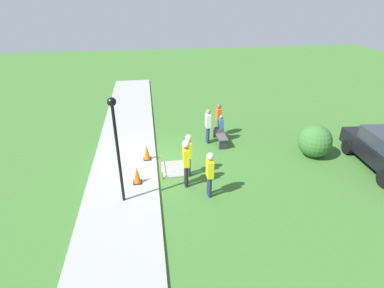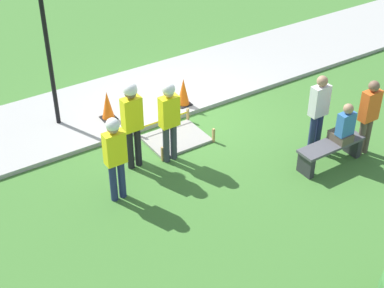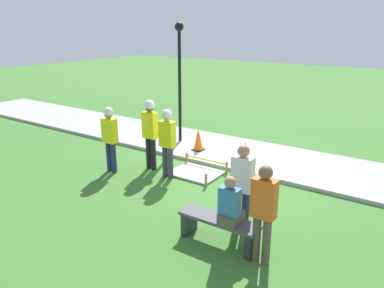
% 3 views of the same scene
% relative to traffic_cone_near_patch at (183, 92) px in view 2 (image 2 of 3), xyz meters
% --- Properties ---
extents(ground_plane, '(60.00, 60.00, 0.00)m').
position_rel_traffic_cone_near_patch_xyz_m(ground_plane, '(0.26, 0.39, -0.44)').
color(ground_plane, '#3D702D').
extents(sidewalk, '(28.00, 2.76, 0.10)m').
position_rel_traffic_cone_near_patch_xyz_m(sidewalk, '(0.26, -0.99, -0.39)').
color(sidewalk, '#9E9E99').
rests_on(sidewalk, ground_plane).
extents(wet_concrete_patch, '(1.36, 1.09, 0.34)m').
position_rel_traffic_cone_near_patch_xyz_m(wet_concrete_patch, '(0.90, 1.10, -0.41)').
color(wet_concrete_patch, gray).
rests_on(wet_concrete_patch, ground_plane).
extents(traffic_cone_near_patch, '(0.34, 0.34, 0.69)m').
position_rel_traffic_cone_near_patch_xyz_m(traffic_cone_near_patch, '(0.00, 0.00, 0.00)').
color(traffic_cone_near_patch, black).
rests_on(traffic_cone_near_patch, sidewalk).
extents(traffic_cone_far_patch, '(0.34, 0.34, 0.70)m').
position_rel_traffic_cone_near_patch_xyz_m(traffic_cone_far_patch, '(1.81, -0.41, 0.00)').
color(traffic_cone_far_patch, black).
rests_on(traffic_cone_far_patch, sidewalk).
extents(park_bench, '(1.53, 0.44, 0.51)m').
position_rel_traffic_cone_near_patch_xyz_m(park_bench, '(-1.30, 3.62, -0.09)').
color(park_bench, '#2D2D33').
rests_on(park_bench, ground_plane).
extents(person_seated_on_bench, '(0.36, 0.44, 0.89)m').
position_rel_traffic_cone_near_patch_xyz_m(person_seated_on_bench, '(-1.53, 3.67, 0.42)').
color(person_seated_on_bench, brown).
rests_on(person_seated_on_bench, park_bench).
extents(worker_supervisor, '(0.40, 0.28, 1.95)m').
position_rel_traffic_cone_near_patch_xyz_m(worker_supervisor, '(2.14, 1.47, 0.75)').
color(worker_supervisor, black).
rests_on(worker_supervisor, ground_plane).
extents(worker_assistant, '(0.40, 0.26, 1.80)m').
position_rel_traffic_cone_near_patch_xyz_m(worker_assistant, '(2.91, 2.22, 0.63)').
color(worker_assistant, navy).
rests_on(worker_assistant, ground_plane).
extents(worker_trainee, '(0.40, 0.26, 1.83)m').
position_rel_traffic_cone_near_patch_xyz_m(worker_trainee, '(1.40, 1.67, 0.65)').
color(worker_trainee, '#383D47').
rests_on(worker_trainee, ground_plane).
extents(bystander_in_orange_shirt, '(0.40, 0.23, 1.74)m').
position_rel_traffic_cone_near_patch_xyz_m(bystander_in_orange_shirt, '(-2.16, 3.73, 0.55)').
color(bystander_in_orange_shirt, brown).
rests_on(bystander_in_orange_shirt, ground_plane).
extents(bystander_in_gray_shirt, '(0.40, 0.23, 1.76)m').
position_rel_traffic_cone_near_patch_xyz_m(bystander_in_gray_shirt, '(-1.43, 3.02, 0.56)').
color(bystander_in_gray_shirt, navy).
rests_on(bystander_in_gray_shirt, ground_plane).
extents(lamppost_near, '(0.28, 0.28, 3.82)m').
position_rel_traffic_cone_near_patch_xyz_m(lamppost_near, '(2.85, -0.88, 2.17)').
color(lamppost_near, black).
rests_on(lamppost_near, sidewalk).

